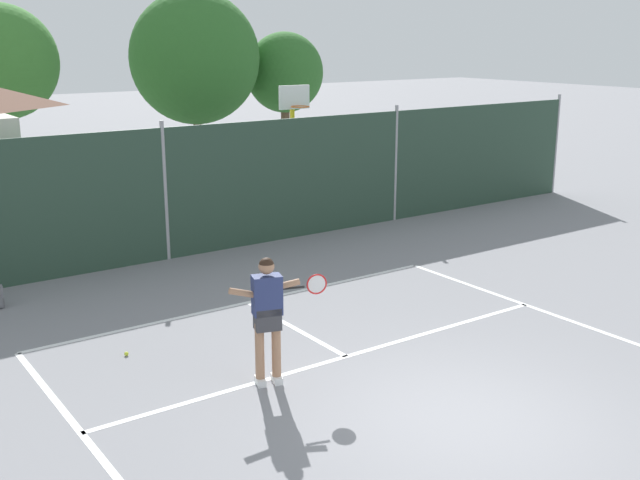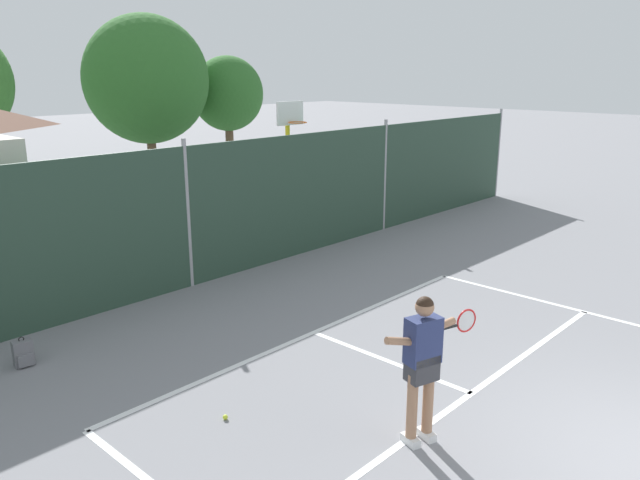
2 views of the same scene
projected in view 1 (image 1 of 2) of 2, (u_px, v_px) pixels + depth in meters
The scene contains 6 objects.
ground_plane at pixel (462, 421), 9.82m from camera, with size 120.00×120.00×0.00m, color gray.
court_markings at pixel (427, 401), 10.34m from camera, with size 8.30×11.10×0.01m.
chainlink_fence at pixel (165, 195), 16.58m from camera, with size 26.09×0.09×3.04m.
basketball_hoop at pixel (294, 134), 19.82m from camera, with size 0.90×0.67×3.55m.
tennis_player at pixel (268, 309), 10.61m from camera, with size 1.42×0.38×1.85m.
tennis_ball at pixel (126, 354), 11.81m from camera, with size 0.07×0.07×0.07m, color #CCE033.
Camera 1 is at (-6.59, -6.24, 4.77)m, focal length 43.14 mm.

